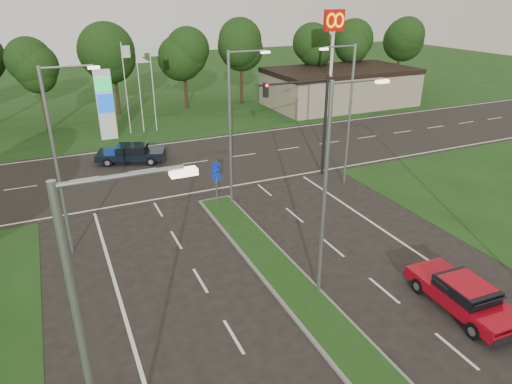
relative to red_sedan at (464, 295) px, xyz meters
name	(u,v)px	position (x,y,z in m)	size (l,w,h in m)	color
verge_far	(117,91)	(-5.54, 52.29, -0.70)	(160.00, 50.00, 0.02)	#183411
cross_road	(183,164)	(-5.54, 21.29, -0.70)	(160.00, 12.00, 0.02)	black
median_kerb	(328,326)	(-5.54, 1.29, -0.64)	(2.00, 26.00, 0.12)	slate
commercial_building	(340,87)	(16.46, 33.29, 1.30)	(16.00, 9.00, 4.00)	gray
streetlight_median_near	(330,183)	(-4.54, 3.29, 4.38)	(2.53, 0.22, 9.00)	gray
streetlight_median_far	(233,122)	(-4.54, 13.29, 4.38)	(2.53, 0.22, 9.00)	gray
streetlight_left_near	(97,363)	(-13.84, -2.71, 4.38)	(2.53, 0.22, 9.00)	gray
streetlight_left_far	(59,154)	(-13.84, 11.29, 4.38)	(2.53, 0.22, 9.00)	gray
streetlight_right_far	(347,109)	(3.26, 13.29, 4.38)	(2.53, 0.22, 9.00)	gray
traffic_signal	(309,111)	(1.65, 15.29, 3.95)	(5.10, 0.42, 7.00)	black
median_signs	(216,177)	(-5.54, 13.69, 1.01)	(1.16, 1.76, 2.38)	gray
gas_pylon	(108,103)	(-9.32, 30.34, 2.49)	(5.80, 1.26, 8.00)	silver
mcdonalds_sign	(333,36)	(12.46, 29.26, 7.28)	(2.20, 0.47, 10.40)	silver
treeline_far	(134,48)	(-5.43, 37.22, 6.13)	(6.00, 6.00, 9.90)	black
red_sedan	(464,295)	(0.00, 0.00, 0.00)	(2.17, 4.84, 1.31)	#A10817
navy_sedan	(131,153)	(-8.88, 23.34, 0.03)	(5.33, 3.61, 1.36)	black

